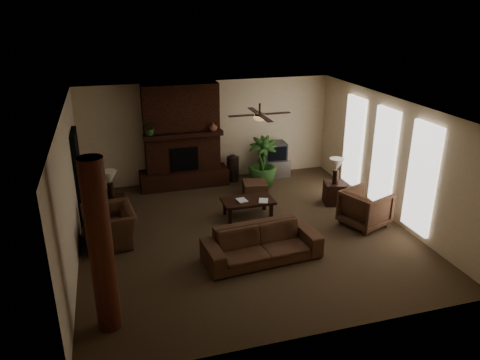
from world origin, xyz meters
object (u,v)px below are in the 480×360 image
object	(u,v)px
tv_stand	(274,168)
lamp_left	(110,179)
armchair_left	(109,221)
side_table_right	(334,193)
ottoman	(255,189)
coffee_table	(248,202)
floor_plant	(262,173)
log_column	(101,248)
floor_vase	(233,166)
sofa	(262,239)
side_table_left	(114,208)
lamp_right	(336,166)
armchair_right	(365,207)

from	to	relation	value
tv_stand	lamp_left	distance (m)	4.94
armchair_left	side_table_right	bearing A→B (deg)	89.07
ottoman	coffee_table	bearing A→B (deg)	-116.09
floor_plant	log_column	bearing A→B (deg)	-130.57
tv_stand	lamp_left	xyz separation A→B (m)	(-4.60, -1.63, 0.75)
floor_vase	side_table_right	size ratio (longest dim) A/B	1.40
tv_stand	log_column	bearing A→B (deg)	-131.89
coffee_table	lamp_left	xyz separation A→B (m)	(-3.07, 0.74, 0.63)
side_table_right	tv_stand	bearing A→B (deg)	109.07
ottoman	sofa	bearing A→B (deg)	-105.60
tv_stand	side_table_left	distance (m)	4.87
tv_stand	floor_plant	distance (m)	0.89
lamp_left	lamp_right	size ratio (longest dim) A/B	1.00
armchair_right	lamp_left	xyz separation A→B (m)	(-5.47, 1.93, 0.54)
sofa	armchair_left	world-z (taller)	armchair_left
sofa	lamp_right	bearing A→B (deg)	32.84
log_column	floor_plant	world-z (taller)	log_column
floor_vase	floor_plant	xyz separation A→B (m)	(0.66, -0.65, -0.04)
ottoman	side_table_left	bearing A→B (deg)	-174.34
tv_stand	side_table_left	bearing A→B (deg)	-161.50
lamp_right	sofa	bearing A→B (deg)	-142.31
sofa	lamp_left	world-z (taller)	lamp_left
ottoman	lamp_left	xyz separation A→B (m)	(-3.60, -0.36, 0.80)
floor_vase	side_table_left	distance (m)	3.72
armchair_right	floor_plant	bearing A→B (deg)	6.00
tv_stand	floor_plant	bearing A→B (deg)	-133.44
armchair_right	coffee_table	size ratio (longest dim) A/B	0.77
coffee_table	lamp_left	size ratio (longest dim) A/B	1.85
ottoman	lamp_right	bearing A→B (deg)	-29.63
armchair_right	ottoman	size ratio (longest dim) A/B	1.55
armchair_right	tv_stand	size ratio (longest dim) A/B	1.09
ottoman	tv_stand	size ratio (longest dim) A/B	0.71
floor_plant	side_table_left	world-z (taller)	floor_plant
log_column	floor_plant	distance (m)	6.53
sofa	floor_vase	world-z (taller)	sofa
sofa	coffee_table	xyz separation A→B (m)	(0.31, 1.92, -0.08)
armchair_right	lamp_right	distance (m)	1.39
armchair_left	lamp_right	world-z (taller)	lamp_right
lamp_left	lamp_right	xyz separation A→B (m)	(5.37, -0.65, 0.00)
coffee_table	floor_vase	world-z (taller)	floor_vase
armchair_left	ottoman	distance (m)	4.00
coffee_table	floor_plant	bearing A→B (deg)	61.30
floor_plant	side_table_left	bearing A→B (deg)	-166.14
lamp_left	floor_vase	bearing A→B (deg)	25.98
sofa	coffee_table	size ratio (longest dim) A/B	1.91
sofa	coffee_table	world-z (taller)	sofa
floor_vase	side_table_left	bearing A→B (deg)	-153.90
ottoman	side_table_right	size ratio (longest dim) A/B	1.09
side_table_right	lamp_right	world-z (taller)	lamp_right
floor_plant	side_table_right	size ratio (longest dim) A/B	2.51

